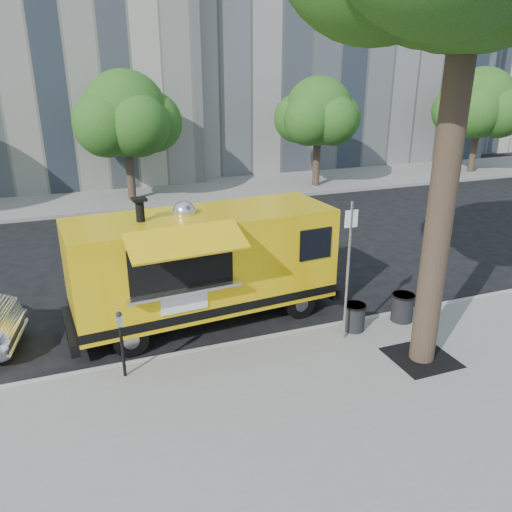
{
  "coord_description": "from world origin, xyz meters",
  "views": [
    {
      "loc": [
        -3.52,
        -9.7,
        5.51
      ],
      "look_at": [
        0.13,
        0.0,
        1.67
      ],
      "focal_mm": 35.0,
      "sensor_mm": 36.0,
      "label": 1
    }
  ],
  "objects_px": {
    "sign_post": "(348,264)",
    "trash_bin_right": "(402,307)",
    "parking_meter": "(121,337)",
    "far_tree_b": "(125,114)",
    "trash_bin_left": "(354,316)",
    "far_tree_d": "(480,103)",
    "food_truck": "(204,263)",
    "far_tree_c": "(319,111)"
  },
  "relations": [
    {
      "from": "sign_post",
      "to": "trash_bin_right",
      "type": "distance_m",
      "value": 2.16
    },
    {
      "from": "parking_meter",
      "to": "far_tree_b",
      "type": "bearing_deg",
      "value": 81.9
    },
    {
      "from": "far_tree_b",
      "to": "sign_post",
      "type": "height_order",
      "value": "far_tree_b"
    },
    {
      "from": "far_tree_b",
      "to": "trash_bin_left",
      "type": "distance_m",
      "value": 14.7
    },
    {
      "from": "parking_meter",
      "to": "trash_bin_right",
      "type": "relative_size",
      "value": 2.08
    },
    {
      "from": "far_tree_d",
      "to": "food_truck",
      "type": "bearing_deg",
      "value": -147.55
    },
    {
      "from": "trash_bin_right",
      "to": "far_tree_d",
      "type": "bearing_deg",
      "value": 43.22
    },
    {
      "from": "far_tree_b",
      "to": "parking_meter",
      "type": "height_order",
      "value": "far_tree_b"
    },
    {
      "from": "trash_bin_left",
      "to": "far_tree_c",
      "type": "bearing_deg",
      "value": 66.17
    },
    {
      "from": "far_tree_b",
      "to": "far_tree_d",
      "type": "distance_m",
      "value": 19.0
    },
    {
      "from": "far_tree_c",
      "to": "trash_bin_right",
      "type": "height_order",
      "value": "far_tree_c"
    },
    {
      "from": "far_tree_d",
      "to": "food_truck",
      "type": "distance_m",
      "value": 22.55
    },
    {
      "from": "far_tree_d",
      "to": "trash_bin_right",
      "type": "height_order",
      "value": "far_tree_d"
    },
    {
      "from": "sign_post",
      "to": "trash_bin_right",
      "type": "relative_size",
      "value": 4.67
    },
    {
      "from": "far_tree_d",
      "to": "sign_post",
      "type": "relative_size",
      "value": 1.88
    },
    {
      "from": "food_truck",
      "to": "trash_bin_right",
      "type": "relative_size",
      "value": 9.9
    },
    {
      "from": "sign_post",
      "to": "trash_bin_left",
      "type": "bearing_deg",
      "value": 32.01
    },
    {
      "from": "far_tree_b",
      "to": "trash_bin_right",
      "type": "height_order",
      "value": "far_tree_b"
    },
    {
      "from": "far_tree_d",
      "to": "food_truck",
      "type": "height_order",
      "value": "far_tree_d"
    },
    {
      "from": "parking_meter",
      "to": "food_truck",
      "type": "bearing_deg",
      "value": 42.69
    },
    {
      "from": "parking_meter",
      "to": "trash_bin_left",
      "type": "height_order",
      "value": "parking_meter"
    },
    {
      "from": "far_tree_b",
      "to": "far_tree_d",
      "type": "bearing_deg",
      "value": -0.3
    },
    {
      "from": "trash_bin_left",
      "to": "food_truck",
      "type": "bearing_deg",
      "value": 146.92
    },
    {
      "from": "food_truck",
      "to": "trash_bin_left",
      "type": "bearing_deg",
      "value": -37.72
    },
    {
      "from": "far_tree_c",
      "to": "trash_bin_left",
      "type": "bearing_deg",
      "value": -113.83
    },
    {
      "from": "far_tree_b",
      "to": "trash_bin_left",
      "type": "bearing_deg",
      "value": -78.1
    },
    {
      "from": "far_tree_d",
      "to": "food_truck",
      "type": "relative_size",
      "value": 0.89
    },
    {
      "from": "far_tree_c",
      "to": "parking_meter",
      "type": "relative_size",
      "value": 3.9
    },
    {
      "from": "parking_meter",
      "to": "food_truck",
      "type": "xyz_separation_m",
      "value": [
        2.08,
        1.92,
        0.45
      ]
    },
    {
      "from": "parking_meter",
      "to": "trash_bin_right",
      "type": "xyz_separation_m",
      "value": [
        6.21,
        0.05,
        -0.49
      ]
    },
    {
      "from": "parking_meter",
      "to": "trash_bin_right",
      "type": "height_order",
      "value": "parking_meter"
    },
    {
      "from": "parking_meter",
      "to": "trash_bin_right",
      "type": "distance_m",
      "value": 6.23
    },
    {
      "from": "far_tree_b",
      "to": "sign_post",
      "type": "bearing_deg",
      "value": -79.85
    },
    {
      "from": "sign_post",
      "to": "trash_bin_left",
      "type": "distance_m",
      "value": 1.45
    },
    {
      "from": "far_tree_c",
      "to": "far_tree_d",
      "type": "height_order",
      "value": "far_tree_d"
    },
    {
      "from": "far_tree_c",
      "to": "sign_post",
      "type": "distance_m",
      "value": 15.48
    },
    {
      "from": "far_tree_c",
      "to": "food_truck",
      "type": "bearing_deg",
      "value": -127.01
    },
    {
      "from": "sign_post",
      "to": "parking_meter",
      "type": "bearing_deg",
      "value": 177.48
    },
    {
      "from": "trash_bin_left",
      "to": "parking_meter",
      "type": "bearing_deg",
      "value": -179.42
    },
    {
      "from": "trash_bin_right",
      "to": "parking_meter",
      "type": "bearing_deg",
      "value": -179.54
    },
    {
      "from": "far_tree_d",
      "to": "trash_bin_left",
      "type": "bearing_deg",
      "value": -139.11
    },
    {
      "from": "far_tree_d",
      "to": "sign_post",
      "type": "distance_m",
      "value": 21.79
    }
  ]
}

